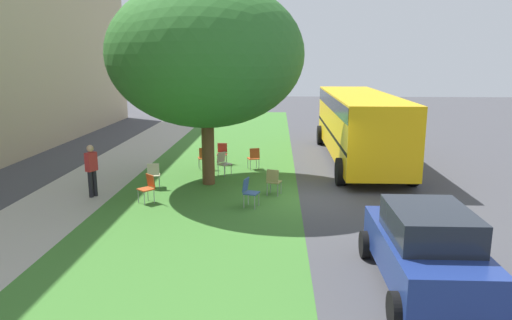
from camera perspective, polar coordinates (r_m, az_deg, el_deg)
ground at (r=15.29m, az=5.94°, el=-4.51°), size 80.00×80.00×0.00m
grass_verge at (r=15.43m, az=-6.04°, el=-4.34°), size 48.00×6.00×0.01m
sidewalk_strip at (r=16.66m, az=-21.22°, el=-3.88°), size 48.00×2.80×0.01m
street_tree at (r=16.34m, az=-6.03°, el=12.45°), size 6.59×6.59×6.91m
chair_0 at (r=17.98m, az=-3.96°, el=-0.22°), size 0.59×0.59×0.88m
chair_1 at (r=19.05m, az=-6.29°, el=0.45°), size 0.52×0.52×0.88m
chair_2 at (r=14.93m, az=-12.88°, el=-3.10°), size 0.59×0.59×0.88m
chair_3 at (r=14.14m, az=-0.84°, el=-3.65°), size 0.52×0.53×0.88m
chair_4 at (r=16.55m, az=-12.22°, el=-1.57°), size 0.50×0.50×0.88m
chair_5 at (r=18.85m, az=-0.26°, el=0.39°), size 0.54×0.53×0.88m
chair_6 at (r=15.31m, az=2.11°, el=-2.41°), size 0.53×0.52×0.88m
chair_7 at (r=19.86m, az=-4.09°, el=0.97°), size 0.44×0.43×0.88m
parked_car at (r=9.75m, az=19.72°, el=-9.90°), size 3.70×1.92×1.65m
school_bus at (r=20.69m, az=12.27°, el=4.66°), size 10.40×2.80×2.88m
pedestrian_1 at (r=15.96m, az=-19.16°, el=-0.98°), size 0.41×0.34×1.69m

